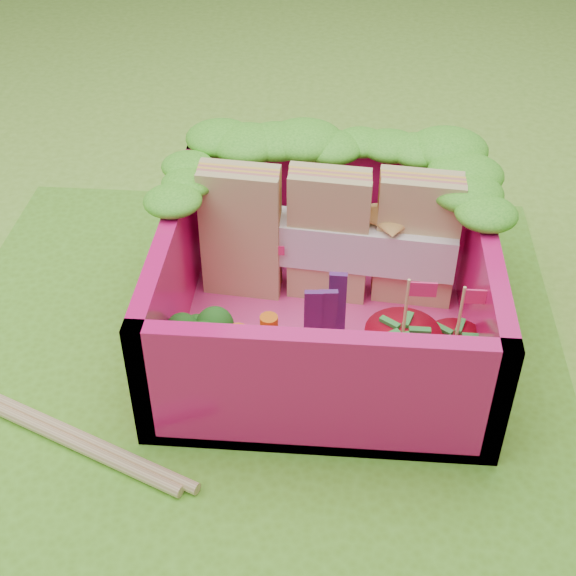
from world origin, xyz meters
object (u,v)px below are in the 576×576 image
(sandwich_stack, at_px, (329,236))
(strawberry_right, at_px, (453,359))
(broccoli, at_px, (196,337))
(strawberry_left, at_px, (400,359))
(bento_box, at_px, (325,285))

(sandwich_stack, height_order, strawberry_right, sandwich_stack)
(sandwich_stack, distance_m, strawberry_right, 0.75)
(broccoli, height_order, strawberry_left, strawberry_left)
(strawberry_left, distance_m, strawberry_right, 0.21)
(broccoli, distance_m, strawberry_right, 0.98)
(broccoli, xyz_separation_m, strawberry_right, (0.97, 0.03, -0.07))
(strawberry_left, bearing_deg, sandwich_stack, 116.94)
(bento_box, height_order, strawberry_right, bento_box)
(broccoli, relative_size, strawberry_left, 0.65)
(sandwich_stack, xyz_separation_m, broccoli, (-0.48, -0.56, -0.10))
(bento_box, bearing_deg, strawberry_right, -29.75)
(sandwich_stack, relative_size, broccoli, 3.23)
(strawberry_left, relative_size, strawberry_right, 1.11)
(broccoli, relative_size, strawberry_right, 0.72)
(bento_box, relative_size, broccoli, 3.85)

